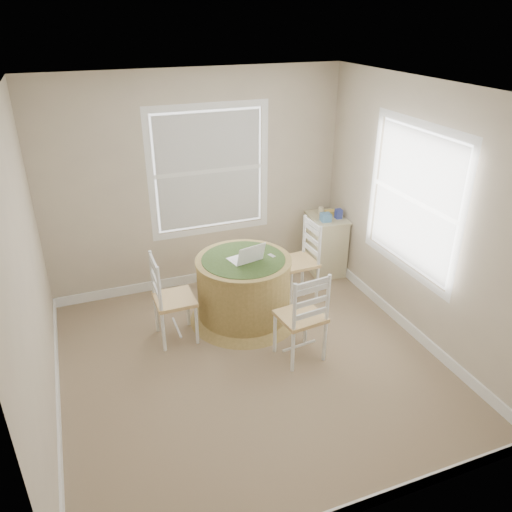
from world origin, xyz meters
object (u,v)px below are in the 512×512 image
round_table (244,286)px  corner_chest (325,244)px  laptop (246,258)px  chair_right (298,262)px  chair_near (300,316)px  chair_left (174,299)px

round_table → corner_chest: size_ratio=1.59×
laptop → corner_chest: (1.37, 0.74, -0.39)m
round_table → corner_chest: corner_chest is taller
chair_right → corner_chest: bearing=125.6°
chair_near → laptop: 0.91m
round_table → chair_right: (0.75, 0.21, 0.07)m
round_table → chair_near: 0.90m
chair_right → laptop: 0.84m
round_table → chair_left: size_ratio=1.29×
laptop → corner_chest: bearing=-164.7°
chair_right → chair_left: bearing=-80.8°
corner_chest → laptop: bearing=-145.5°
round_table → chair_left: chair_left is taller
chair_near → corner_chest: size_ratio=1.24×
corner_chest → chair_right: bearing=-136.1°
chair_left → corner_chest: chair_left is taller
laptop → corner_chest: 1.60m
round_table → laptop: (0.02, -0.04, 0.37)m
chair_left → chair_right: 1.58m
corner_chest → chair_near: bearing=-119.3°
chair_left → corner_chest: size_ratio=1.24×
chair_left → laptop: 0.87m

